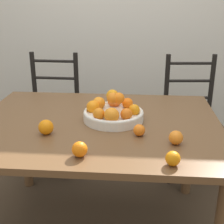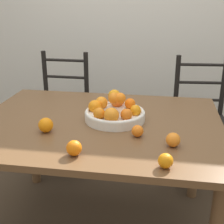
% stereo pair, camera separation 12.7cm
% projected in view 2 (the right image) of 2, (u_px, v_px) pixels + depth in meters
% --- Properties ---
extents(wall_back, '(8.00, 0.06, 2.60)m').
position_uv_depth(wall_back, '(129.00, 11.00, 3.04)').
color(wall_back, silver).
rests_on(wall_back, ground_plane).
extents(dining_table, '(1.41, 1.09, 0.76)m').
position_uv_depth(dining_table, '(98.00, 137.00, 1.83)').
color(dining_table, brown).
rests_on(dining_table, ground_plane).
extents(fruit_bowl, '(0.35, 0.35, 0.17)m').
position_uv_depth(fruit_bowl, '(114.00, 112.00, 1.79)').
color(fruit_bowl, silver).
rests_on(fruit_bowl, dining_table).
extents(orange_loose_0, '(0.07, 0.07, 0.07)m').
position_uv_depth(orange_loose_0, '(173.00, 140.00, 1.48)').
color(orange_loose_0, orange).
rests_on(orange_loose_0, dining_table).
extents(orange_loose_1, '(0.06, 0.06, 0.06)m').
position_uv_depth(orange_loose_1, '(166.00, 161.00, 1.30)').
color(orange_loose_1, orange).
rests_on(orange_loose_1, dining_table).
extents(orange_loose_2, '(0.07, 0.07, 0.07)m').
position_uv_depth(orange_loose_2, '(74.00, 148.00, 1.40)').
color(orange_loose_2, orange).
rests_on(orange_loose_2, dining_table).
extents(orange_loose_3, '(0.06, 0.06, 0.06)m').
position_uv_depth(orange_loose_3, '(138.00, 131.00, 1.59)').
color(orange_loose_3, orange).
rests_on(orange_loose_3, dining_table).
extents(orange_loose_4, '(0.08, 0.08, 0.08)m').
position_uv_depth(orange_loose_4, '(46.00, 125.00, 1.64)').
color(orange_loose_4, orange).
rests_on(orange_loose_4, dining_table).
extents(chair_left, '(0.43, 0.41, 0.99)m').
position_uv_depth(chair_left, '(62.00, 114.00, 2.72)').
color(chair_left, black).
rests_on(chair_left, ground_plane).
extents(chair_right, '(0.45, 0.43, 0.99)m').
position_uv_depth(chair_right, '(200.00, 122.00, 2.55)').
color(chair_right, black).
rests_on(chair_right, ground_plane).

